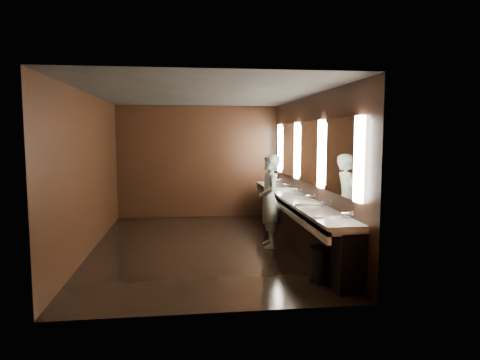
% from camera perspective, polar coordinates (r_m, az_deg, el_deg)
% --- Properties ---
extents(floor, '(6.00, 6.00, 0.00)m').
position_cam_1_polar(floor, '(8.07, -4.90, -8.86)').
color(floor, black).
rests_on(floor, ground).
extents(ceiling, '(4.00, 6.00, 0.02)m').
position_cam_1_polar(ceiling, '(7.84, -5.09, 11.34)').
color(ceiling, '#2D2D2B').
rests_on(ceiling, wall_back).
extents(wall_back, '(4.00, 0.02, 2.80)m').
position_cam_1_polar(wall_back, '(10.82, -5.63, 2.44)').
color(wall_back, black).
rests_on(wall_back, floor).
extents(wall_front, '(4.00, 0.02, 2.80)m').
position_cam_1_polar(wall_front, '(4.85, -3.57, -1.91)').
color(wall_front, black).
rests_on(wall_front, floor).
extents(wall_left, '(0.02, 6.00, 2.80)m').
position_cam_1_polar(wall_left, '(8.01, -19.45, 0.88)').
color(wall_left, black).
rests_on(wall_left, floor).
extents(wall_right, '(0.02, 6.00, 2.80)m').
position_cam_1_polar(wall_right, '(8.16, 9.19, 1.23)').
color(wall_right, black).
rests_on(wall_right, floor).
extents(sink_counter, '(0.55, 5.40, 1.01)m').
position_cam_1_polar(sink_counter, '(8.23, 7.70, -5.07)').
color(sink_counter, black).
rests_on(sink_counter, floor).
extents(mirror_band, '(0.06, 5.03, 1.15)m').
position_cam_1_polar(mirror_band, '(8.13, 9.10, 3.69)').
color(mirror_band, white).
rests_on(mirror_band, wall_right).
extents(person, '(0.43, 0.64, 1.72)m').
position_cam_1_polar(person, '(7.92, 3.96, -2.79)').
color(person, '#7DAEBA').
rests_on(person, floor).
extents(trash_bin, '(0.36, 0.36, 0.50)m').
position_cam_1_polar(trash_bin, '(6.25, 10.80, -11.01)').
color(trash_bin, black).
rests_on(trash_bin, floor).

